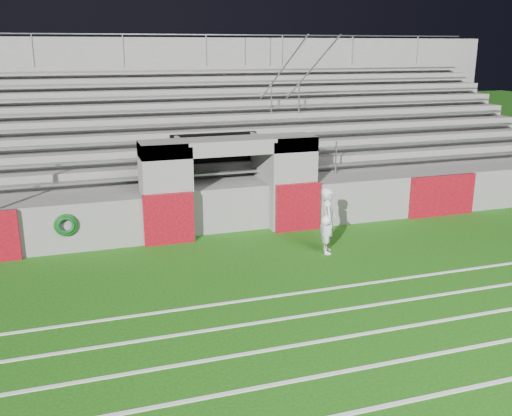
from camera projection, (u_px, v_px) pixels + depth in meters
name	position (u px, v px, depth m)	size (l,w,h in m)	color
ground	(273.00, 277.00, 12.75)	(90.00, 90.00, 0.00)	#19520D
field_markings	(390.00, 405.00, 8.18)	(28.00, 8.09, 0.01)	white
stadium_structure	(195.00, 151.00, 19.63)	(26.00, 8.48, 5.42)	slate
goalkeeper_with_ball	(328.00, 220.00, 14.05)	(0.57, 0.74, 1.66)	silver
hose_coil	(66.00, 225.00, 13.93)	(0.57, 0.15, 0.57)	#0E410D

